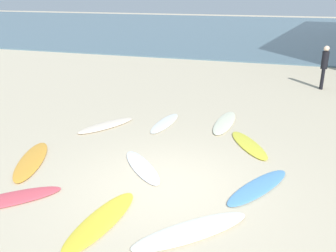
% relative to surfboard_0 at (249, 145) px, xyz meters
% --- Properties ---
extents(ground_plane, '(120.00, 120.00, 0.00)m').
position_rel_surfboard_0_xyz_m(ground_plane, '(-1.51, -2.82, -0.03)').
color(ground_plane, beige).
extents(ocean_water, '(120.00, 40.00, 0.08)m').
position_rel_surfboard_0_xyz_m(ocean_water, '(-1.51, 32.63, 0.01)').
color(ocean_water, slate).
rests_on(ocean_water, ground_plane).
extents(surfboard_0, '(1.49, 2.06, 0.07)m').
position_rel_surfboard_0_xyz_m(surfboard_0, '(0.00, 0.00, 0.00)').
color(surfboard_0, yellow).
rests_on(surfboard_0, ground_plane).
extents(surfboard_1, '(1.46, 2.08, 0.08)m').
position_rel_surfboard_0_xyz_m(surfboard_1, '(-4.46, 0.19, 0.01)').
color(surfboard_1, '#F7E0C7').
rests_on(surfboard_1, ground_plane).
extents(surfboard_2, '(1.94, 1.88, 0.07)m').
position_rel_surfboard_0_xyz_m(surfboard_2, '(-4.38, -4.39, -0.00)').
color(surfboard_2, '#E14E5B').
rests_on(surfboard_2, ground_plane).
extents(surfboard_3, '(1.45, 2.18, 0.07)m').
position_rel_surfboard_0_xyz_m(surfboard_3, '(0.46, -2.31, -0.00)').
color(surfboard_3, '#5596D3').
rests_on(surfboard_3, ground_plane).
extents(surfboard_4, '(0.62, 2.05, 0.07)m').
position_rel_surfboard_0_xyz_m(surfboard_4, '(-2.77, 0.99, -0.00)').
color(surfboard_4, white).
rests_on(surfboard_4, ground_plane).
extents(surfboard_5, '(2.06, 2.06, 0.09)m').
position_rel_surfboard_0_xyz_m(surfboard_5, '(-0.54, -4.29, 0.01)').
color(surfboard_5, white).
rests_on(surfboard_5, ground_plane).
extents(surfboard_6, '(1.66, 1.82, 0.07)m').
position_rel_surfboard_0_xyz_m(surfboard_6, '(-2.31, -2.17, 0.00)').
color(surfboard_6, white).
rests_on(surfboard_6, ground_plane).
extents(surfboard_7, '(1.44, 2.39, 0.08)m').
position_rel_surfboard_0_xyz_m(surfboard_7, '(-5.09, -2.71, 0.01)').
color(surfboard_7, gold).
rests_on(surfboard_7, ground_plane).
extents(surfboard_8, '(0.84, 2.24, 0.07)m').
position_rel_surfboard_0_xyz_m(surfboard_8, '(-2.22, -4.49, 0.00)').
color(surfboard_8, yellow).
rests_on(surfboard_8, ground_plane).
extents(surfboard_9, '(0.63, 2.38, 0.08)m').
position_rel_surfboard_0_xyz_m(surfboard_9, '(-0.94, 1.60, 0.01)').
color(surfboard_9, '#EAEAC8').
rests_on(surfboard_9, ground_plane).
extents(beachgoer_near, '(0.29, 0.34, 1.86)m').
position_rel_surfboard_0_xyz_m(beachgoer_near, '(2.31, 7.37, 1.02)').
color(beachgoer_near, black).
rests_on(beachgoer_near, ground_plane).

